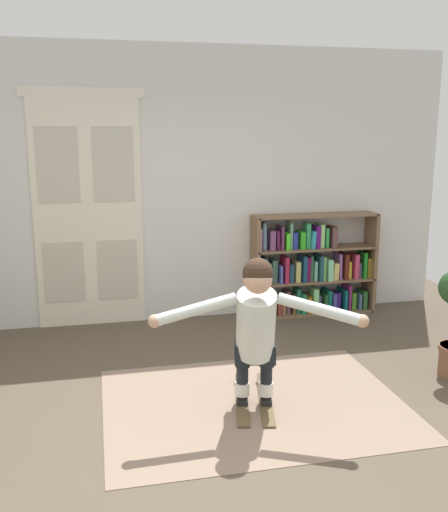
# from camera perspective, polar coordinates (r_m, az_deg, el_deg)

# --- Properties ---
(ground_plane) EXTENTS (7.20, 7.20, 0.00)m
(ground_plane) POSITION_cam_1_polar(r_m,az_deg,el_deg) (4.11, 1.06, -17.22)
(ground_plane) COLOR brown
(back_wall) EXTENTS (6.00, 0.10, 2.90)m
(back_wall) POSITION_cam_1_polar(r_m,az_deg,el_deg) (6.16, -4.62, 6.96)
(back_wall) COLOR silver
(back_wall) RESTS_ON ground
(double_door) EXTENTS (1.22, 0.05, 2.45)m
(double_door) POSITION_cam_1_polar(r_m,az_deg,el_deg) (6.07, -13.39, 4.49)
(double_door) COLOR silver
(double_door) RESTS_ON ground
(rug) EXTENTS (2.25, 1.71, 0.01)m
(rug) POSITION_cam_1_polar(r_m,az_deg,el_deg) (4.49, 3.00, -14.46)
(rug) COLOR gray
(rug) RESTS_ON ground
(bookshelf) EXTENTS (1.41, 0.30, 1.13)m
(bookshelf) POSITION_cam_1_polar(r_m,az_deg,el_deg) (6.48, 8.62, -1.38)
(bookshelf) COLOR brown
(bookshelf) RESTS_ON ground
(skis_pair) EXTENTS (0.43, 0.81, 0.07)m
(skis_pair) POSITION_cam_1_polar(r_m,az_deg,el_deg) (4.51, 2.99, -14.07)
(skis_pair) COLOR brown
(skis_pair) RESTS_ON rug
(person_skier) EXTENTS (1.45, 0.72, 1.12)m
(person_skier) POSITION_cam_1_polar(r_m,az_deg,el_deg) (4.08, 3.22, -6.64)
(person_skier) COLOR white
(person_skier) RESTS_ON skis_pair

